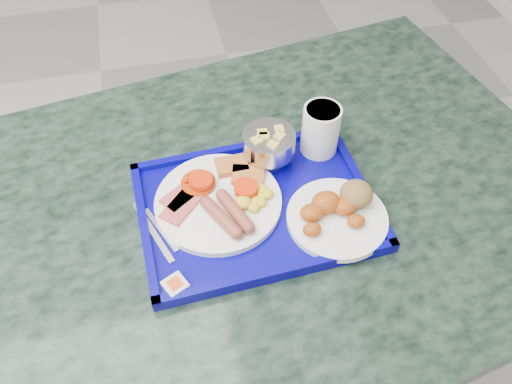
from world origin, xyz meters
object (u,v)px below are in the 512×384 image
at_px(main_plate, 221,199).
at_px(juice_cup, 321,128).
at_px(tray, 256,207).
at_px(bread_plate, 339,211).
at_px(table, 245,261).
at_px(fruit_bowl, 269,143).

distance_m(main_plate, juice_cup, 0.25).
bearing_deg(tray, bread_plate, -23.22).
bearing_deg(main_plate, tray, -18.47).
distance_m(tray, juice_cup, 0.21).
bearing_deg(tray, main_plate, 161.53).
height_order(table, tray, tray).
bearing_deg(juice_cup, main_plate, -156.30).
relative_size(fruit_bowl, juice_cup, 0.99).
bearing_deg(main_plate, juice_cup, 23.70).
xyz_separation_m(table, juice_cup, (0.18, 0.09, 0.29)).
relative_size(tray, fruit_bowl, 4.30).
bearing_deg(main_plate, fruit_bowl, 37.73).
relative_size(bread_plate, juice_cup, 1.75).
distance_m(main_plate, bread_plate, 0.22).
height_order(table, bread_plate, bread_plate).
bearing_deg(table, fruit_bowl, 49.83).
bearing_deg(table, main_plate, -175.11).
relative_size(table, juice_cup, 13.88).
relative_size(main_plate, fruit_bowl, 2.29).
relative_size(table, main_plate, 6.14).
xyz_separation_m(table, fruit_bowl, (0.07, 0.09, 0.28)).
xyz_separation_m(main_plate, fruit_bowl, (0.12, 0.09, 0.04)).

